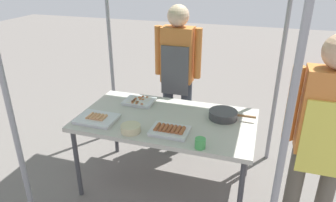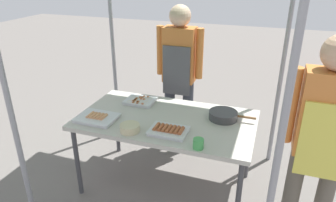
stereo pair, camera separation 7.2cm
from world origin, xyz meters
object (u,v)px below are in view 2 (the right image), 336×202
(tray_meat_skewers, at_px, (140,101))
(drink_cup_near_edge, at_px, (198,144))
(tray_pork_links, at_px, (97,118))
(stall_table, at_px, (166,123))
(condiment_bowl, at_px, (130,128))
(customer_nearby, at_px, (322,134))
(cooking_wok, at_px, (223,115))
(tray_grilled_sausages, at_px, (169,131))
(vendor_woman, at_px, (179,68))

(tray_meat_skewers, relative_size, drink_cup_near_edge, 3.54)
(tray_pork_links, bearing_deg, stall_table, 22.23)
(condiment_bowl, bearing_deg, drink_cup_near_edge, -6.16)
(condiment_bowl, relative_size, customer_nearby, 0.10)
(tray_meat_skewers, distance_m, condiment_bowl, 0.59)
(stall_table, bearing_deg, customer_nearby, -14.83)
(stall_table, relative_size, condiment_bowl, 9.58)
(condiment_bowl, height_order, drink_cup_near_edge, drink_cup_near_edge)
(cooking_wok, distance_m, drink_cup_near_edge, 0.56)
(drink_cup_near_edge, bearing_deg, customer_nearby, 4.74)
(tray_meat_skewers, bearing_deg, cooking_wok, -5.47)
(cooking_wok, bearing_deg, stall_table, -162.66)
(tray_grilled_sausages, relative_size, tray_meat_skewers, 1.08)
(stall_table, relative_size, tray_pork_links, 4.52)
(drink_cup_near_edge, bearing_deg, stall_table, 135.43)
(tray_grilled_sausages, xyz_separation_m, condiment_bowl, (-0.32, -0.08, 0.01))
(condiment_bowl, bearing_deg, vendor_woman, 84.71)
(drink_cup_near_edge, xyz_separation_m, vendor_woman, (-0.51, 1.13, 0.20))
(customer_nearby, bearing_deg, drink_cup_near_edge, -175.26)
(stall_table, relative_size, cooking_wok, 3.83)
(tray_grilled_sausages, bearing_deg, tray_pork_links, 179.16)
(tray_pork_links, relative_size, customer_nearby, 0.21)
(cooking_wok, height_order, drink_cup_near_edge, drink_cup_near_edge)
(tray_pork_links, xyz_separation_m, customer_nearby, (1.81, -0.09, 0.22))
(tray_grilled_sausages, distance_m, tray_pork_links, 0.69)
(stall_table, relative_size, drink_cup_near_edge, 19.21)
(tray_grilled_sausages, distance_m, condiment_bowl, 0.33)
(vendor_woman, bearing_deg, tray_pork_links, 64.11)
(cooking_wok, bearing_deg, tray_grilled_sausages, -133.80)
(condiment_bowl, relative_size, drink_cup_near_edge, 2.00)
(cooking_wok, height_order, condiment_bowl, cooking_wok)
(tray_pork_links, height_order, vendor_woman, vendor_woman)
(vendor_woman, bearing_deg, stall_table, 98.45)
(stall_table, bearing_deg, tray_pork_links, -157.77)
(vendor_woman, bearing_deg, tray_grilled_sausages, 102.60)
(tray_grilled_sausages, distance_m, cooking_wok, 0.56)
(tray_grilled_sausages, bearing_deg, customer_nearby, -4.01)
(tray_grilled_sausages, bearing_deg, tray_meat_skewers, 134.50)
(vendor_woman, relative_size, customer_nearby, 1.00)
(stall_table, distance_m, condiment_bowl, 0.40)
(tray_pork_links, distance_m, condiment_bowl, 0.38)
(stall_table, distance_m, tray_grilled_sausages, 0.28)
(cooking_wok, bearing_deg, condiment_bowl, -145.47)
(tray_meat_skewers, height_order, vendor_woman, vendor_woman)
(tray_grilled_sausages, relative_size, vendor_woman, 0.19)
(drink_cup_near_edge, bearing_deg, vendor_woman, 114.31)
(drink_cup_near_edge, xyz_separation_m, customer_nearby, (0.83, 0.07, 0.20))
(drink_cup_near_edge, distance_m, customer_nearby, 0.86)
(tray_pork_links, bearing_deg, customer_nearby, -2.81)
(tray_pork_links, bearing_deg, tray_meat_skewers, 65.69)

